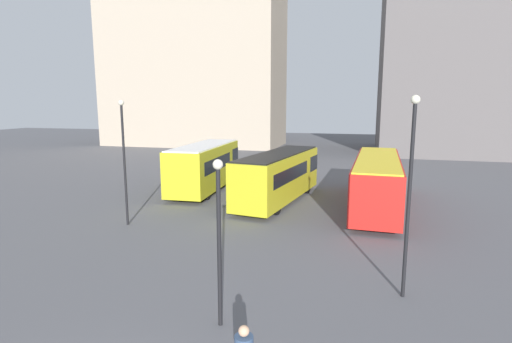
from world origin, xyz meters
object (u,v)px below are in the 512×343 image
Objects in this scene: bus_0 at (205,166)px; lamp_post_1 at (124,154)px; lamp_post_0 at (410,184)px; bus_1 at (279,175)px; lamp_post_2 at (219,228)px; bus_2 at (377,180)px.

bus_0 is 9.22m from lamp_post_1.
lamp_post_0 is at bearing -140.36° from bus_0.
lamp_post_2 reaches higher than bus_1.
lamp_post_2 reaches higher than bus_0.
lamp_post_2 is at bearing 165.09° from bus_2.
lamp_post_0 is 6.12m from lamp_post_2.
bus_1 is 1.54× the size of lamp_post_0.
bus_2 is at bearing -100.79° from bus_0.
bus_2 is (11.91, -1.65, -0.14)m from bus_0.
lamp_post_0 is at bearing -19.24° from lamp_post_1.
lamp_post_0 is at bearing -175.23° from bus_2.
bus_1 is at bearing 95.54° from lamp_post_2.
lamp_post_2 is at bearing -148.60° from lamp_post_0.
bus_1 is 1.56× the size of lamp_post_1.
bus_1 reaches higher than bus_2.
lamp_post_0 reaches higher than bus_2.
lamp_post_1 is at bearing 122.38° from bus_2.
bus_1 is 2.09× the size of lamp_post_2.
lamp_post_1 is at bearing 172.83° from bus_0.
lamp_post_0 is at bearing -141.80° from bus_1.
lamp_post_0 is 1.36× the size of lamp_post_2.
bus_0 is 1.41× the size of lamp_post_0.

